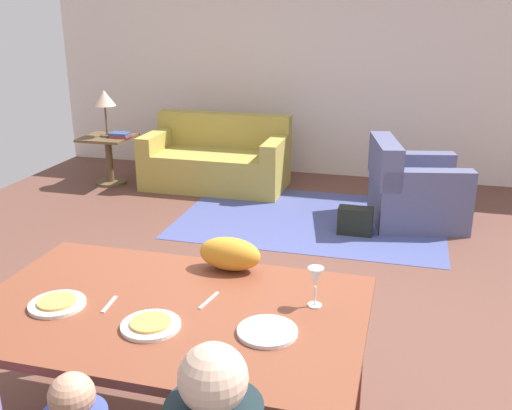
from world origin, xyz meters
The scene contains 20 objects.
ground_plane centered at (0.00, 0.47, -0.01)m, with size 7.48×6.15×0.02m, color brown.
back_wall centered at (0.00, 3.60, 1.35)m, with size 7.48×0.10×2.70m, color beige.
dining_table centered at (-0.14, -1.46, 0.69)m, with size 1.75×1.09×0.76m.
plate_near_man centered at (-0.62, -1.58, 0.77)m, with size 0.25×0.25×0.02m, color silver.
pizza_near_man centered at (-0.62, -1.58, 0.78)m, with size 0.17×0.17×0.01m, color #E19848.
plate_near_child centered at (-0.14, -1.64, 0.77)m, with size 0.25×0.25×0.02m, color white.
pizza_near_child centered at (-0.14, -1.64, 0.78)m, with size 0.17×0.17×0.01m, color gold.
plate_near_woman centered at (0.34, -1.56, 0.77)m, with size 0.25×0.25×0.02m, color white.
wine_glass centered at (0.49, -1.28, 0.89)m, with size 0.07×0.07×0.19m.
fork centered at (-0.40, -1.51, 0.76)m, with size 0.02×0.15×0.01m, color silver.
knife centered at (0.02, -1.36, 0.76)m, with size 0.01×0.17×0.01m, color silver.
cat centered at (0.01, -1.01, 0.84)m, with size 0.32×0.16×0.17m, color orange.
area_rug centered at (-0.05, 1.87, 0.00)m, with size 2.60×1.80×0.01m, color #434C85.
couch centered at (-1.33, 2.72, 0.30)m, with size 1.64×0.86×0.82m.
armchair centered at (0.91, 2.06, 0.32)m, with size 1.02×1.01×0.82m.
side_table centered at (-2.60, 2.47, 0.38)m, with size 0.56×0.56×0.58m.
table_lamp centered at (-2.60, 2.47, 1.01)m, with size 0.26×0.26×0.54m.
book_lower centered at (-2.42, 2.45, 0.59)m, with size 0.22×0.16×0.03m, color #953636.
book_upper centered at (-2.43, 2.45, 0.62)m, with size 0.22×0.16×0.03m, color #344B83.
handbag centered at (0.42, 1.57, 0.13)m, with size 0.32×0.16×0.26m, color black.
Camera 1 is at (0.83, -3.57, 2.02)m, focal length 40.65 mm.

